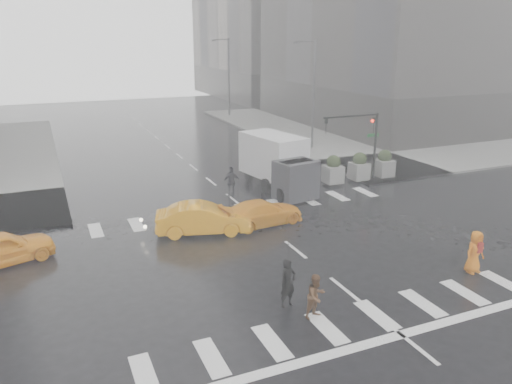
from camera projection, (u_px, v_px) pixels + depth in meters
name	position (u px, v px, depth m)	size (l,w,h in m)	color
ground	(296.00, 250.00, 22.44)	(120.00, 120.00, 0.00)	black
sidewalk_ne	(396.00, 141.00, 45.13)	(35.00, 35.00, 0.15)	slate
road_markings	(296.00, 249.00, 22.44)	(18.00, 48.00, 0.01)	silver
traffic_signal_pole	(363.00, 134.00, 31.90)	(4.45, 0.42, 4.50)	black
street_lamp_near	(312.00, 90.00, 40.84)	(2.15, 0.22, 9.00)	#59595B
street_lamp_far	(228.00, 74.00, 58.36)	(2.15, 0.22, 9.00)	#59595B
planter_west	(333.00, 170.00, 31.98)	(1.10, 1.10, 1.80)	slate
planter_mid	(359.00, 167.00, 32.74)	(1.10, 1.10, 1.80)	slate
planter_east	(384.00, 164.00, 33.50)	(1.10, 1.10, 1.80)	slate
pedestrian_black	(288.00, 266.00, 17.30)	(1.16, 1.17, 2.43)	black
pedestrian_brown	(316.00, 296.00, 16.84)	(0.77, 0.60, 1.59)	#4F311C
pedestrian_orange	(475.00, 252.00, 20.05)	(0.89, 0.60, 1.78)	orange
pedestrian_far_a	(231.00, 182.00, 29.56)	(1.07, 0.65, 1.83)	black
pedestrian_far_b	(271.00, 176.00, 31.42)	(1.01, 0.56, 1.56)	black
taxi_front	(1.00, 248.00, 20.81)	(1.68, 4.18, 1.42)	#FF9D0D
taxi_mid	(203.00, 219.00, 24.13)	(1.58, 4.53, 1.49)	#FF9D0D
taxi_rear	(262.00, 213.00, 25.27)	(1.78, 3.86, 1.27)	#FF9D0D
box_truck	(279.00, 162.00, 30.77)	(2.33, 6.22, 3.30)	silver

